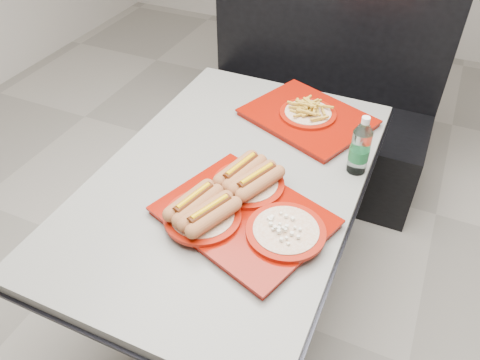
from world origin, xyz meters
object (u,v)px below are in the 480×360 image
at_px(tray_far, 308,115).
at_px(water_bottle, 360,148).
at_px(tray_near, 240,207).
at_px(booth_bench, 312,108).
at_px(diner_table, 230,208).

relative_size(tray_far, water_bottle, 2.57).
bearing_deg(tray_near, booth_bench, 95.35).
distance_m(diner_table, booth_bench, 1.11).
distance_m(tray_near, water_bottle, 0.49).
height_order(tray_near, tray_far, tray_near).
distance_m(diner_table, tray_near, 0.29).
bearing_deg(tray_far, water_bottle, -42.34).
bearing_deg(booth_bench, tray_far, -77.29).
relative_size(booth_bench, tray_near, 2.23).
height_order(diner_table, water_bottle, water_bottle).
xyz_separation_m(diner_table, tray_near, (0.12, -0.17, 0.21)).
bearing_deg(tray_far, tray_near, -92.42).
relative_size(booth_bench, tray_far, 2.31).
xyz_separation_m(diner_table, tray_far, (0.14, 0.45, 0.19)).
bearing_deg(tray_near, tray_far, 87.58).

